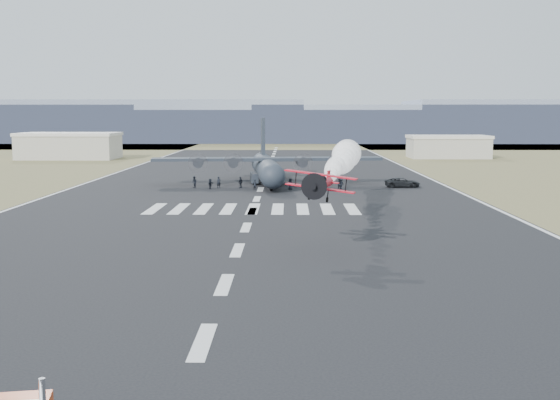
{
  "coord_description": "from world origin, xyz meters",
  "views": [
    {
      "loc": [
        4.35,
        -34.26,
        11.45
      ],
      "look_at": [
        3.57,
        26.32,
        4.0
      ],
      "focal_mm": 45.0,
      "sensor_mm": 36.0,
      "label": 1
    }
  ],
  "objects_px": {
    "hangar_right": "(448,146)",
    "crew_d": "(241,182)",
    "transport_aircraft": "(267,167)",
    "crew_e": "(290,184)",
    "hangar_left": "(69,145)",
    "crew_f": "(210,184)",
    "crew_g": "(255,185)",
    "crew_h": "(339,184)",
    "aerobatic_biplane": "(321,183)",
    "crew_c": "(341,184)",
    "crew_a": "(219,182)",
    "crew_b": "(194,182)",
    "support_vehicle": "(403,183)"
  },
  "relations": [
    {
      "from": "transport_aircraft",
      "to": "crew_b",
      "type": "bearing_deg",
      "value": -152.13
    },
    {
      "from": "hangar_right",
      "to": "aerobatic_biplane",
      "type": "bearing_deg",
      "value": -107.18
    },
    {
      "from": "crew_h",
      "to": "crew_b",
      "type": "bearing_deg",
      "value": -159.52
    },
    {
      "from": "hangar_left",
      "to": "crew_d",
      "type": "xyz_separation_m",
      "value": [
        48.82,
        -70.96,
        -2.53
      ]
    },
    {
      "from": "transport_aircraft",
      "to": "crew_c",
      "type": "bearing_deg",
      "value": -42.44
    },
    {
      "from": "crew_g",
      "to": "transport_aircraft",
      "type": "bearing_deg",
      "value": -85.03
    },
    {
      "from": "crew_d",
      "to": "hangar_left",
      "type": "bearing_deg",
      "value": -111.21
    },
    {
      "from": "crew_h",
      "to": "transport_aircraft",
      "type": "bearing_deg",
      "value": 165.9
    },
    {
      "from": "crew_e",
      "to": "aerobatic_biplane",
      "type": "bearing_deg",
      "value": -110.91
    },
    {
      "from": "crew_h",
      "to": "aerobatic_biplane",
      "type": "bearing_deg",
      "value": -67.44
    },
    {
      "from": "hangar_right",
      "to": "crew_e",
      "type": "xyz_separation_m",
      "value": [
        -41.45,
        -78.42,
        -2.14
      ]
    },
    {
      "from": "hangar_left",
      "to": "crew_h",
      "type": "bearing_deg",
      "value": -49.2
    },
    {
      "from": "crew_b",
      "to": "crew_h",
      "type": "xyz_separation_m",
      "value": [
        22.35,
        -3.16,
        0.0
      ]
    },
    {
      "from": "crew_b",
      "to": "crew_d",
      "type": "xyz_separation_m",
      "value": [
        7.2,
        -0.01,
        -0.02
      ]
    },
    {
      "from": "crew_c",
      "to": "crew_e",
      "type": "bearing_deg",
      "value": -33.99
    },
    {
      "from": "crew_d",
      "to": "crew_f",
      "type": "relative_size",
      "value": 1.11
    },
    {
      "from": "crew_a",
      "to": "crew_h",
      "type": "distance_m",
      "value": 18.85
    },
    {
      "from": "crew_a",
      "to": "crew_f",
      "type": "bearing_deg",
      "value": -140.71
    },
    {
      "from": "crew_f",
      "to": "crew_g",
      "type": "relative_size",
      "value": 1.02
    },
    {
      "from": "support_vehicle",
      "to": "crew_f",
      "type": "xyz_separation_m",
      "value": [
        -29.93,
        -2.98,
        0.04
      ]
    },
    {
      "from": "crew_d",
      "to": "crew_f",
      "type": "bearing_deg",
      "value": -37.51
    },
    {
      "from": "hangar_left",
      "to": "crew_h",
      "type": "xyz_separation_m",
      "value": [
        63.97,
        -74.11,
        -2.5
      ]
    },
    {
      "from": "crew_e",
      "to": "crew_b",
      "type": "bearing_deg",
      "value": 146.68
    },
    {
      "from": "transport_aircraft",
      "to": "crew_f",
      "type": "xyz_separation_m",
      "value": [
        -8.38,
        -8.76,
        -1.98
      ]
    },
    {
      "from": "support_vehicle",
      "to": "crew_b",
      "type": "xyz_separation_m",
      "value": [
        -32.58,
        -1.48,
        0.15
      ]
    },
    {
      "from": "crew_f",
      "to": "aerobatic_biplane",
      "type": "bearing_deg",
      "value": -136.39
    },
    {
      "from": "aerobatic_biplane",
      "to": "crew_c",
      "type": "bearing_deg",
      "value": 91.78
    },
    {
      "from": "transport_aircraft",
      "to": "hangar_right",
      "type": "bearing_deg",
      "value": 51.12
    },
    {
      "from": "crew_h",
      "to": "crew_g",
      "type": "bearing_deg",
      "value": -155.26
    },
    {
      "from": "crew_c",
      "to": "crew_d",
      "type": "bearing_deg",
      "value": -46.49
    },
    {
      "from": "hangar_left",
      "to": "crew_a",
      "type": "relative_size",
      "value": 13.76
    },
    {
      "from": "crew_d",
      "to": "crew_e",
      "type": "xyz_separation_m",
      "value": [
        7.73,
        -2.46,
        -0.01
      ]
    },
    {
      "from": "crew_a",
      "to": "crew_e",
      "type": "relative_size",
      "value": 1.03
    },
    {
      "from": "hangar_right",
      "to": "crew_b",
      "type": "distance_m",
      "value": 94.61
    },
    {
      "from": "crew_d",
      "to": "crew_b",
      "type": "bearing_deg",
      "value": -55.82
    },
    {
      "from": "transport_aircraft",
      "to": "crew_e",
      "type": "relative_size",
      "value": 21.6
    },
    {
      "from": "hangar_right",
      "to": "crew_d",
      "type": "xyz_separation_m",
      "value": [
        -49.18,
        -75.96,
        -2.13
      ]
    },
    {
      "from": "crew_a",
      "to": "crew_h",
      "type": "relative_size",
      "value": 0.98
    },
    {
      "from": "crew_d",
      "to": "aerobatic_biplane",
      "type": "bearing_deg",
      "value": 45.84
    },
    {
      "from": "crew_d",
      "to": "crew_f",
      "type": "xyz_separation_m",
      "value": [
        -4.55,
        -1.5,
        -0.09
      ]
    },
    {
      "from": "aerobatic_biplane",
      "to": "crew_e",
      "type": "bearing_deg",
      "value": 101.0
    },
    {
      "from": "hangar_left",
      "to": "support_vehicle",
      "type": "distance_m",
      "value": 101.68
    },
    {
      "from": "crew_b",
      "to": "support_vehicle",
      "type": "bearing_deg",
      "value": 51.24
    },
    {
      "from": "support_vehicle",
      "to": "crew_b",
      "type": "relative_size",
      "value": 2.99
    },
    {
      "from": "crew_e",
      "to": "crew_h",
      "type": "height_order",
      "value": "crew_h"
    },
    {
      "from": "crew_g",
      "to": "crew_h",
      "type": "height_order",
      "value": "crew_h"
    },
    {
      "from": "crew_g",
      "to": "aerobatic_biplane",
      "type": "bearing_deg",
      "value": 113.28
    },
    {
      "from": "transport_aircraft",
      "to": "crew_b",
      "type": "relative_size",
      "value": 20.7
    },
    {
      "from": "aerobatic_biplane",
      "to": "support_vehicle",
      "type": "height_order",
      "value": "aerobatic_biplane"
    },
    {
      "from": "hangar_right",
      "to": "transport_aircraft",
      "type": "relative_size",
      "value": 0.55
    }
  ]
}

